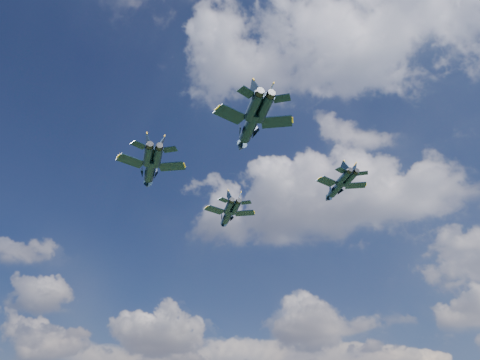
% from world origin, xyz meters
% --- Properties ---
extents(jet_lead, '(11.89, 14.82, 3.70)m').
position_xyz_m(jet_lead, '(-14.09, 21.21, 64.62)').
color(jet_lead, black).
extents(jet_left, '(13.30, 16.16, 4.06)m').
position_xyz_m(jet_left, '(-20.17, -3.93, 63.85)').
color(jet_left, black).
extents(jet_right, '(11.19, 13.57, 3.41)m').
position_xyz_m(jet_right, '(12.34, 17.18, 64.55)').
color(jet_right, black).
extents(jet_slot, '(13.42, 16.40, 4.12)m').
position_xyz_m(jet_slot, '(2.92, -11.07, 63.00)').
color(jet_slot, black).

